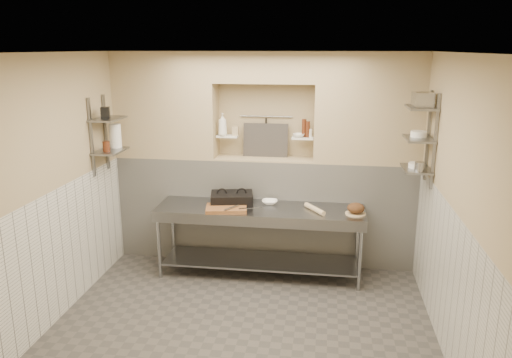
% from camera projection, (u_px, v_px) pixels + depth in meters
% --- Properties ---
extents(floor, '(4.00, 3.90, 0.10)m').
position_uv_depth(floor, '(243.00, 326.00, 5.34)').
color(floor, '#484440').
rests_on(floor, ground).
extents(ceiling, '(4.00, 3.90, 0.10)m').
position_uv_depth(ceiling, '(241.00, 47.00, 4.60)').
color(ceiling, silver).
rests_on(ceiling, ground).
extents(wall_left, '(0.10, 3.90, 2.80)m').
position_uv_depth(wall_left, '(51.00, 189.00, 5.26)').
color(wall_left, tan).
rests_on(wall_left, ground).
extents(wall_right, '(0.10, 3.90, 2.80)m').
position_uv_depth(wall_right, '(457.00, 206.00, 4.69)').
color(wall_right, tan).
rests_on(wall_right, ground).
extents(wall_back, '(4.00, 0.10, 2.80)m').
position_uv_depth(wall_back, '(267.00, 155.00, 6.89)').
color(wall_back, tan).
rests_on(wall_back, ground).
extents(wall_front, '(4.00, 0.10, 2.80)m').
position_uv_depth(wall_front, '(187.00, 290.00, 3.06)').
color(wall_front, tan).
rests_on(wall_front, ground).
extents(backwall_lower, '(4.00, 0.40, 1.40)m').
position_uv_depth(backwall_lower, '(264.00, 209.00, 6.83)').
color(backwall_lower, silver).
rests_on(backwall_lower, floor).
extents(alcove_sill, '(1.30, 0.40, 0.02)m').
position_uv_depth(alcove_sill, '(265.00, 159.00, 6.64)').
color(alcove_sill, tan).
rests_on(alcove_sill, backwall_lower).
extents(backwall_pillar_left, '(1.35, 0.40, 1.40)m').
position_uv_depth(backwall_pillar_left, '(166.00, 105.00, 6.65)').
color(backwall_pillar_left, tan).
rests_on(backwall_pillar_left, backwall_lower).
extents(backwall_pillar_right, '(1.35, 0.40, 1.40)m').
position_uv_depth(backwall_pillar_right, '(369.00, 108.00, 6.28)').
color(backwall_pillar_right, tan).
rests_on(backwall_pillar_right, backwall_lower).
extents(backwall_header, '(1.30, 0.40, 0.40)m').
position_uv_depth(backwall_header, '(265.00, 67.00, 6.34)').
color(backwall_header, tan).
rests_on(backwall_header, backwall_lower).
extents(wainscot_left, '(0.02, 3.90, 1.40)m').
position_uv_depth(wainscot_left, '(63.00, 251.00, 5.43)').
color(wainscot_left, silver).
rests_on(wainscot_left, floor).
extents(wainscot_right, '(0.02, 3.90, 1.40)m').
position_uv_depth(wainscot_right, '(443.00, 274.00, 4.88)').
color(wainscot_right, silver).
rests_on(wainscot_right, floor).
extents(alcove_shelf_left, '(0.28, 0.16, 0.02)m').
position_uv_depth(alcove_shelf_left, '(227.00, 136.00, 6.64)').
color(alcove_shelf_left, white).
rests_on(alcove_shelf_left, backwall_lower).
extents(alcove_shelf_right, '(0.28, 0.16, 0.02)m').
position_uv_depth(alcove_shelf_right, '(303.00, 138.00, 6.50)').
color(alcove_shelf_right, white).
rests_on(alcove_shelf_right, backwall_lower).
extents(utensil_rail, '(0.70, 0.02, 0.02)m').
position_uv_depth(utensil_rail, '(266.00, 116.00, 6.67)').
color(utensil_rail, gray).
rests_on(utensil_rail, wall_back).
extents(hanging_steel, '(0.02, 0.02, 0.30)m').
position_uv_depth(hanging_steel, '(266.00, 129.00, 6.69)').
color(hanging_steel, black).
rests_on(hanging_steel, utensil_rail).
extents(splash_panel, '(0.60, 0.08, 0.45)m').
position_uv_depth(splash_panel, '(266.00, 140.00, 6.68)').
color(splash_panel, '#383330').
rests_on(splash_panel, alcove_sill).
extents(shelf_rail_left_a, '(0.03, 0.03, 0.95)m').
position_uv_depth(shelf_rail_left_a, '(106.00, 132.00, 6.34)').
color(shelf_rail_left_a, slate).
rests_on(shelf_rail_left_a, wall_left).
extents(shelf_rail_left_b, '(0.03, 0.03, 0.95)m').
position_uv_depth(shelf_rail_left_b, '(91.00, 138.00, 5.96)').
color(shelf_rail_left_b, slate).
rests_on(shelf_rail_left_b, wall_left).
extents(wall_shelf_left_lower, '(0.30, 0.50, 0.02)m').
position_uv_depth(wall_shelf_left_lower, '(110.00, 151.00, 6.18)').
color(wall_shelf_left_lower, slate).
rests_on(wall_shelf_left_lower, wall_left).
extents(wall_shelf_left_upper, '(0.30, 0.50, 0.03)m').
position_uv_depth(wall_shelf_left_upper, '(108.00, 119.00, 6.08)').
color(wall_shelf_left_upper, slate).
rests_on(wall_shelf_left_upper, wall_left).
extents(shelf_rail_right_a, '(0.03, 0.03, 1.05)m').
position_uv_depth(shelf_rail_right_a, '(428.00, 136.00, 5.78)').
color(shelf_rail_right_a, slate).
rests_on(shelf_rail_right_a, wall_right).
extents(shelf_rail_right_b, '(0.03, 0.03, 1.05)m').
position_uv_depth(shelf_rail_right_b, '(435.00, 142.00, 5.40)').
color(shelf_rail_right_b, slate).
rests_on(shelf_rail_right_b, wall_right).
extents(wall_shelf_right_lower, '(0.30, 0.50, 0.02)m').
position_uv_depth(wall_shelf_right_lower, '(416.00, 169.00, 5.70)').
color(wall_shelf_right_lower, slate).
rests_on(wall_shelf_right_lower, wall_right).
extents(wall_shelf_right_mid, '(0.30, 0.50, 0.02)m').
position_uv_depth(wall_shelf_right_mid, '(419.00, 139.00, 5.61)').
color(wall_shelf_right_mid, slate).
rests_on(wall_shelf_right_mid, wall_right).
extents(wall_shelf_right_upper, '(0.30, 0.50, 0.03)m').
position_uv_depth(wall_shelf_right_upper, '(422.00, 107.00, 5.52)').
color(wall_shelf_right_upper, slate).
rests_on(wall_shelf_right_upper, wall_right).
extents(prep_table, '(2.60, 0.70, 0.90)m').
position_uv_depth(prep_table, '(260.00, 227.00, 6.30)').
color(prep_table, gray).
rests_on(prep_table, floor).
extents(panini_press, '(0.59, 0.48, 0.14)m').
position_uv_depth(panini_press, '(232.00, 199.00, 6.37)').
color(panini_press, black).
rests_on(panini_press, prep_table).
extents(cutting_board, '(0.55, 0.43, 0.04)m').
position_uv_depth(cutting_board, '(226.00, 208.00, 6.15)').
color(cutting_board, brown).
rests_on(cutting_board, prep_table).
extents(knife_blade, '(0.28, 0.14, 0.01)m').
position_uv_depth(knife_blade, '(250.00, 208.00, 6.08)').
color(knife_blade, gray).
rests_on(knife_blade, cutting_board).
extents(tongs, '(0.15, 0.22, 0.02)m').
position_uv_depth(tongs, '(232.00, 208.00, 6.06)').
color(tongs, gray).
rests_on(tongs, cutting_board).
extents(mixing_bowl, '(0.21, 0.21, 0.05)m').
position_uv_depth(mixing_bowl, '(270.00, 202.00, 6.39)').
color(mixing_bowl, white).
rests_on(mixing_bowl, prep_table).
extents(rolling_pin, '(0.27, 0.36, 0.06)m').
position_uv_depth(rolling_pin, '(315.00, 209.00, 6.10)').
color(rolling_pin, tan).
rests_on(rolling_pin, prep_table).
extents(bread_board, '(0.25, 0.25, 0.01)m').
position_uv_depth(bread_board, '(356.00, 214.00, 6.00)').
color(bread_board, tan).
rests_on(bread_board, prep_table).
extents(bread_loaf, '(0.21, 0.21, 0.13)m').
position_uv_depth(bread_loaf, '(356.00, 208.00, 5.98)').
color(bread_loaf, '#4C2D19').
rests_on(bread_loaf, bread_board).
extents(bottle_soap, '(0.15, 0.15, 0.30)m').
position_uv_depth(bottle_soap, '(223.00, 125.00, 6.56)').
color(bottle_soap, white).
rests_on(bottle_soap, alcove_shelf_left).
extents(jar_alcove, '(0.08, 0.08, 0.12)m').
position_uv_depth(jar_alcove, '(236.00, 131.00, 6.61)').
color(jar_alcove, tan).
rests_on(jar_alcove, alcove_shelf_left).
extents(bowl_alcove, '(0.19, 0.19, 0.05)m').
position_uv_depth(bowl_alcove, '(299.00, 135.00, 6.48)').
color(bowl_alcove, white).
rests_on(bowl_alcove, alcove_shelf_right).
extents(condiment_a, '(0.06, 0.06, 0.21)m').
position_uv_depth(condiment_a, '(308.00, 129.00, 6.46)').
color(condiment_a, '#4C2211').
rests_on(condiment_a, alcove_shelf_right).
extents(condiment_b, '(0.06, 0.06, 0.23)m').
position_uv_depth(condiment_b, '(304.00, 128.00, 6.50)').
color(condiment_b, '#4C2211').
rests_on(condiment_b, alcove_shelf_right).
extents(condiment_c, '(0.06, 0.06, 0.11)m').
position_uv_depth(condiment_c, '(310.00, 133.00, 6.48)').
color(condiment_c, white).
rests_on(condiment_c, alcove_shelf_right).
extents(jug_left, '(0.15, 0.15, 0.30)m').
position_uv_depth(jug_left, '(115.00, 136.00, 6.30)').
color(jug_left, white).
rests_on(jug_left, wall_shelf_left_lower).
extents(jar_left, '(0.09, 0.09, 0.13)m').
position_uv_depth(jar_left, '(106.00, 146.00, 6.06)').
color(jar_left, '#4C2211').
rests_on(jar_left, wall_shelf_left_lower).
extents(box_left_upper, '(0.12, 0.12, 0.14)m').
position_uv_depth(box_left_upper, '(105.00, 113.00, 6.00)').
color(box_left_upper, black).
rests_on(box_left_upper, wall_shelf_left_upper).
extents(bowl_right, '(0.18, 0.18, 0.06)m').
position_uv_depth(bowl_right, '(417.00, 165.00, 5.69)').
color(bowl_right, white).
rests_on(bowl_right, wall_shelf_right_lower).
extents(canister_right, '(0.11, 0.11, 0.11)m').
position_uv_depth(canister_right, '(420.00, 167.00, 5.51)').
color(canister_right, gray).
rests_on(canister_right, wall_shelf_right_lower).
extents(bowl_right_mid, '(0.18, 0.18, 0.07)m').
position_uv_depth(bowl_right_mid, '(419.00, 134.00, 5.64)').
color(bowl_right_mid, white).
rests_on(bowl_right_mid, wall_shelf_right_mid).
extents(basket_right, '(0.21, 0.26, 0.16)m').
position_uv_depth(basket_right, '(423.00, 100.00, 5.46)').
color(basket_right, gray).
rests_on(basket_right, wall_shelf_right_upper).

